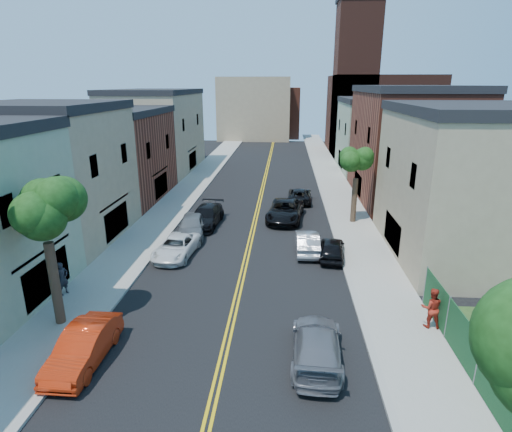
% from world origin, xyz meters
% --- Properties ---
extents(sidewalk_left, '(3.20, 100.00, 0.15)m').
position_xyz_m(sidewalk_left, '(-7.90, 40.00, 0.07)').
color(sidewalk_left, gray).
rests_on(sidewalk_left, ground).
extents(sidewalk_right, '(3.20, 100.00, 0.15)m').
position_xyz_m(sidewalk_right, '(7.90, 40.00, 0.07)').
color(sidewalk_right, gray).
rests_on(sidewalk_right, ground).
extents(curb_left, '(0.30, 100.00, 0.15)m').
position_xyz_m(curb_left, '(-6.15, 40.00, 0.07)').
color(curb_left, gray).
rests_on(curb_left, ground).
extents(curb_right, '(0.30, 100.00, 0.15)m').
position_xyz_m(curb_right, '(6.15, 40.00, 0.07)').
color(curb_right, gray).
rests_on(curb_right, ground).
extents(bldg_left_tan_near, '(9.00, 10.00, 9.00)m').
position_xyz_m(bldg_left_tan_near, '(-14.00, 25.00, 4.50)').
color(bldg_left_tan_near, '#998466').
rests_on(bldg_left_tan_near, ground).
extents(bldg_left_brick, '(9.00, 12.00, 8.00)m').
position_xyz_m(bldg_left_brick, '(-14.00, 36.00, 4.00)').
color(bldg_left_brick, brown).
rests_on(bldg_left_brick, ground).
extents(bldg_left_tan_far, '(9.00, 16.00, 9.50)m').
position_xyz_m(bldg_left_tan_far, '(-14.00, 50.00, 4.75)').
color(bldg_left_tan_far, '#998466').
rests_on(bldg_left_tan_far, ground).
extents(bldg_right_tan, '(9.00, 12.00, 9.00)m').
position_xyz_m(bldg_right_tan, '(14.00, 24.00, 4.50)').
color(bldg_right_tan, '#998466').
rests_on(bldg_right_tan, ground).
extents(bldg_right_brick, '(9.00, 14.00, 10.00)m').
position_xyz_m(bldg_right_brick, '(14.00, 38.00, 5.00)').
color(bldg_right_brick, brown).
rests_on(bldg_right_brick, ground).
extents(bldg_right_palegrn, '(9.00, 12.00, 8.50)m').
position_xyz_m(bldg_right_palegrn, '(14.00, 52.00, 4.25)').
color(bldg_right_palegrn, gray).
rests_on(bldg_right_palegrn, ground).
extents(church, '(16.20, 14.20, 22.60)m').
position_xyz_m(church, '(16.33, 67.07, 7.24)').
color(church, '#4C2319').
rests_on(church, ground).
extents(backdrop_left, '(14.00, 8.00, 12.00)m').
position_xyz_m(backdrop_left, '(-4.00, 82.00, 6.00)').
color(backdrop_left, '#998466').
rests_on(backdrop_left, ground).
extents(backdrop_center, '(10.00, 8.00, 10.00)m').
position_xyz_m(backdrop_center, '(0.00, 86.00, 5.00)').
color(backdrop_center, brown).
rests_on(backdrop_center, ground).
extents(fence_right, '(0.04, 15.00, 1.90)m').
position_xyz_m(fence_right, '(9.50, 9.50, 1.10)').
color(fence_right, '#143F1E').
rests_on(fence_right, sidewalk_right).
extents(tree_left_mid, '(5.20, 5.20, 9.29)m').
position_xyz_m(tree_left_mid, '(-7.88, 14.01, 6.58)').
color(tree_left_mid, '#3C271E').
rests_on(tree_left_mid, sidewalk_left).
extents(tree_right_far, '(4.40, 4.40, 8.03)m').
position_xyz_m(tree_right_far, '(7.92, 30.01, 5.76)').
color(tree_right_far, '#3C271E').
rests_on(tree_right_far, sidewalk_right).
extents(red_sedan, '(1.59, 4.43, 1.45)m').
position_xyz_m(red_sedan, '(-5.50, 11.42, 0.73)').
color(red_sedan, red).
rests_on(red_sedan, ground).
extents(white_pickup, '(2.59, 4.85, 1.30)m').
position_xyz_m(white_pickup, '(-4.55, 22.32, 0.65)').
color(white_pickup, silver).
rests_on(white_pickup, ground).
extents(grey_car_left, '(2.44, 4.91, 1.61)m').
position_xyz_m(grey_car_left, '(-4.38, 26.12, 0.80)').
color(grey_car_left, slate).
rests_on(grey_car_left, ground).
extents(black_car_left, '(2.52, 5.41, 1.53)m').
position_xyz_m(black_car_left, '(-3.80, 28.55, 0.76)').
color(black_car_left, black).
rests_on(black_car_left, ground).
extents(grey_car_right, '(2.24, 4.99, 1.42)m').
position_xyz_m(grey_car_right, '(3.80, 12.21, 0.71)').
color(grey_car_right, slate).
rests_on(grey_car_right, ground).
extents(black_car_right, '(2.01, 4.04, 1.32)m').
position_xyz_m(black_car_right, '(5.50, 22.77, 0.66)').
color(black_car_right, black).
rests_on(black_car_right, ground).
extents(silver_car_right, '(1.54, 4.26, 1.40)m').
position_xyz_m(silver_car_right, '(3.95, 23.66, 0.70)').
color(silver_car_right, '#A6A8AE').
rests_on(silver_car_right, ground).
extents(dark_car_right_far, '(2.35, 4.76, 1.30)m').
position_xyz_m(dark_car_right_far, '(3.80, 36.01, 0.65)').
color(dark_car_right_far, black).
rests_on(dark_car_right_far, ground).
extents(black_suv_lane, '(3.34, 6.09, 1.62)m').
position_xyz_m(black_suv_lane, '(2.46, 30.39, 0.81)').
color(black_suv_lane, black).
rests_on(black_suv_lane, ground).
extents(pedestrian_left, '(0.64, 0.77, 1.79)m').
position_xyz_m(pedestrian_left, '(-9.10, 16.62, 1.04)').
color(pedestrian_left, '#222229').
rests_on(pedestrian_left, sidewalk_left).
extents(pedestrian_right, '(0.99, 0.81, 1.91)m').
position_xyz_m(pedestrian_right, '(9.10, 14.83, 1.10)').
color(pedestrian_right, '#A02618').
rests_on(pedestrian_right, sidewalk_right).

